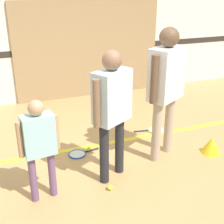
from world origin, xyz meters
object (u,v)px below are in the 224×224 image
(person_student_right, at_px, (166,81))
(racket_second_spare, at_px, (156,130))
(person_instructor, at_px, (112,103))
(tennis_ball_by_spare_racket, at_px, (89,149))
(training_cone, at_px, (211,145))
(person_student_left, at_px, (39,140))
(tennis_ball_near_instructor, at_px, (110,188))
(racket_spare_on_floor, at_px, (79,154))

(person_student_right, distance_m, racket_second_spare, 1.37)
(racket_second_spare, bearing_deg, person_instructor, 51.08)
(tennis_ball_by_spare_racket, bearing_deg, training_cone, -22.08)
(tennis_ball_by_spare_racket, bearing_deg, racket_second_spare, 11.73)
(racket_second_spare, xyz_separation_m, tennis_ball_by_spare_racket, (-1.26, -0.26, 0.02))
(person_student_right, relative_size, racket_second_spare, 3.19)
(person_student_left, height_order, tennis_ball_near_instructor, person_student_left)
(racket_spare_on_floor, relative_size, racket_second_spare, 0.87)
(person_instructor, distance_m, tennis_ball_near_instructor, 1.02)
(racket_spare_on_floor, relative_size, tennis_ball_by_spare_racket, 7.47)
(racket_spare_on_floor, bearing_deg, training_cone, -27.89)
(person_instructor, xyz_separation_m, person_student_right, (0.85, 0.24, 0.11))
(person_student_right, relative_size, training_cone, 6.31)
(racket_spare_on_floor, xyz_separation_m, tennis_ball_by_spare_racket, (0.17, 0.04, 0.02))
(person_instructor, relative_size, person_student_left, 1.35)
(person_instructor, xyz_separation_m, racket_second_spare, (1.16, 0.98, -1.00))
(person_student_right, height_order, tennis_ball_near_instructor, person_student_right)
(person_student_right, bearing_deg, racket_spare_on_floor, -50.52)
(person_student_left, bearing_deg, training_cone, -3.46)
(person_student_right, bearing_deg, tennis_ball_near_instructor, -1.78)
(racket_spare_on_floor, distance_m, tennis_ball_near_instructor, 0.96)
(person_instructor, bearing_deg, racket_second_spare, 10.51)
(racket_second_spare, bearing_deg, training_cone, 124.60)
(person_student_right, bearing_deg, person_student_left, -17.38)
(racket_spare_on_floor, distance_m, tennis_ball_by_spare_racket, 0.18)
(person_instructor, relative_size, tennis_ball_near_instructor, 24.84)
(racket_second_spare, relative_size, tennis_ball_by_spare_racket, 8.63)
(person_student_right, distance_m, tennis_ball_by_spare_racket, 1.53)
(tennis_ball_by_spare_racket, bearing_deg, person_student_left, -133.24)
(tennis_ball_by_spare_racket, height_order, training_cone, training_cone)
(person_student_right, relative_size, tennis_ball_by_spare_racket, 27.56)
(person_instructor, xyz_separation_m, training_cone, (1.57, 0.04, -0.89))
(racket_second_spare, distance_m, tennis_ball_by_spare_racket, 1.28)
(tennis_ball_near_instructor, height_order, training_cone, training_cone)
(racket_spare_on_floor, distance_m, racket_second_spare, 1.46)
(person_student_left, relative_size, tennis_ball_by_spare_racket, 18.38)
(person_instructor, relative_size, tennis_ball_by_spare_racket, 24.84)
(racket_spare_on_floor, xyz_separation_m, training_cone, (1.84, -0.64, 0.11))
(person_student_right, height_order, tennis_ball_by_spare_racket, person_student_right)
(racket_second_spare, height_order, training_cone, training_cone)
(tennis_ball_near_instructor, xyz_separation_m, tennis_ball_by_spare_racket, (0.03, 0.99, 0.00))
(person_instructor, relative_size, racket_spare_on_floor, 3.32)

